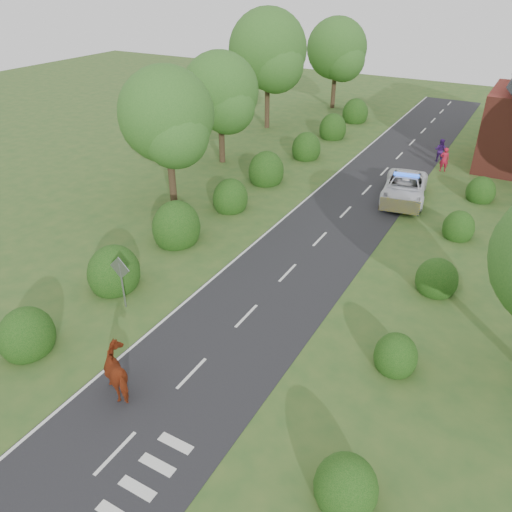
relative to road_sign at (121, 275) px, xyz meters
The scene contains 14 objects.
ground 5.63m from the road_sign, 21.80° to the right, with size 120.00×120.00×0.00m, color #315523.
road 14.03m from the road_sign, 68.96° to the left, with size 6.00×70.00×0.02m, color black.
road_markings 11.56m from the road_sign, 72.72° to the left, with size 4.96×70.00×0.01m.
hedgerow_left 9.85m from the road_sign, 98.87° to the left, with size 2.75×50.41×3.00m.
hedgerow_right 14.85m from the road_sign, 38.46° to the left, with size 2.10×45.78×2.10m.
tree_left_a 11.55m from the road_sign, 115.73° to the left, with size 5.74×5.60×8.38m.
tree_left_b 19.22m from the road_sign, 109.29° to the left, with size 5.74×5.60×8.07m.
tree_left_c 29.28m from the road_sign, 105.46° to the left, with size 6.97×6.80×10.22m.
tree_left_d 38.41m from the road_sign, 97.87° to the left, with size 6.15×6.00×8.89m.
road_sign is the anchor object (origin of this frame).
cow 5.17m from the road_sign, 48.62° to the right, with size 1.06×2.01×1.43m, color maroon.
police_van 19.26m from the road_sign, 67.05° to the left, with size 3.49×6.02×1.72m.
pedestrian_red 25.70m from the road_sign, 70.32° to the left, with size 0.65×0.42×1.77m, color #B61933.
pedestrian_purple 27.41m from the road_sign, 73.12° to the left, with size 0.86×0.67×1.78m, color #391761.
Camera 1 is at (8.80, -10.78, 13.01)m, focal length 35.00 mm.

